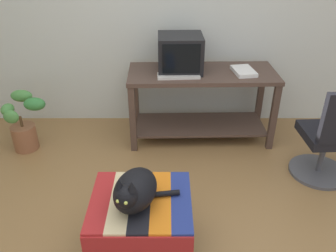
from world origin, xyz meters
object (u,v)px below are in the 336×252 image
object	(u,v)px
keyboard	(179,76)
book	(244,71)
office_chair	(330,141)
desk	(201,94)
cat	(135,191)
tv_monitor	(180,54)
potted_plant	(24,124)
ottoman_with_blanket	(142,226)

from	to	relation	value
keyboard	book	xyz separation A→B (m)	(0.64, 0.10, 0.01)
book	office_chair	world-z (taller)	office_chair
desk	cat	xyz separation A→B (m)	(-0.54, -1.59, 0.07)
keyboard	cat	world-z (taller)	keyboard
tv_monitor	cat	bearing A→B (deg)	-102.66
potted_plant	book	bearing A→B (deg)	5.10
tv_monitor	office_chair	xyz separation A→B (m)	(1.27, -0.75, -0.52)
tv_monitor	office_chair	distance (m)	1.56
book	ottoman_with_blanket	size ratio (longest dim) A/B	0.44
cat	potted_plant	distance (m)	1.86
book	cat	xyz separation A→B (m)	(-0.94, -1.55, -0.18)
book	office_chair	distance (m)	1.01
desk	book	distance (m)	0.47
book	keyboard	bearing A→B (deg)	-179.55
ottoman_with_blanket	potted_plant	size ratio (longest dim) A/B	1.12
book	potted_plant	bearing A→B (deg)	176.25
potted_plant	office_chair	distance (m)	2.86
cat	potted_plant	world-z (taller)	cat
ottoman_with_blanket	office_chair	size ratio (longest dim) A/B	0.73
office_chair	desk	bearing A→B (deg)	-37.04
book	cat	world-z (taller)	book
ottoman_with_blanket	office_chair	distance (m)	1.77
desk	potted_plant	bearing A→B (deg)	-174.09
office_chair	ottoman_with_blanket	bearing A→B (deg)	25.03
book	ottoman_with_blanket	world-z (taller)	book
tv_monitor	potted_plant	xyz separation A→B (m)	(-1.55, -0.26, -0.64)
keyboard	potted_plant	size ratio (longest dim) A/B	0.69
keyboard	cat	bearing A→B (deg)	-105.52
tv_monitor	office_chair	size ratio (longest dim) A/B	0.49
desk	tv_monitor	size ratio (longest dim) A/B	3.39
desk	office_chair	world-z (taller)	office_chair
desk	book	bearing A→B (deg)	-6.36
cat	ottoman_with_blanket	bearing A→B (deg)	77.13
ottoman_with_blanket	desk	bearing A→B (deg)	71.49
book	ottoman_with_blanket	distance (m)	1.83
potted_plant	ottoman_with_blanket	bearing A→B (deg)	-46.12
cat	office_chair	size ratio (longest dim) A/B	0.51
cat	office_chair	bearing A→B (deg)	45.51
potted_plant	office_chair	bearing A→B (deg)	-9.78
tv_monitor	ottoman_with_blanket	size ratio (longest dim) A/B	0.67
keyboard	cat	xyz separation A→B (m)	(-0.30, -1.45, -0.18)
tv_monitor	office_chair	world-z (taller)	tv_monitor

